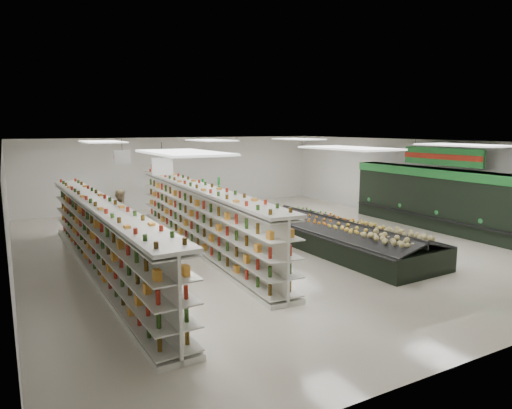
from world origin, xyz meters
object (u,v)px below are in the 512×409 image
gondola_center (199,219)px  produce_island (342,236)px  gondola_left (103,241)px  soda_endcap (207,199)px  shopper_background (122,213)px  shopper_main (247,225)px

gondola_center → produce_island: (3.58, -2.47, -0.44)m
gondola_left → soda_endcap: (5.33, 6.03, -0.14)m
produce_island → shopper_background: shopper_background is taller
produce_island → shopper_main: size_ratio=3.71×
shopper_main → soda_endcap: bearing=-135.8°
produce_island → gondola_center: bearing=145.4°
gondola_left → shopper_background: 4.17m
produce_island → soda_endcap: bearing=100.8°
produce_island → shopper_background: size_ratio=3.97×
produce_island → shopper_main: shopper_main is taller
soda_endcap → shopper_main: shopper_main is taller
shopper_main → shopper_background: shopper_main is taller
gondola_center → shopper_main: size_ratio=6.43×
gondola_left → shopper_background: gondola_left is taller
gondola_center → shopper_main: (0.88, -1.49, -0.02)m
shopper_main → shopper_background: (-2.65, 4.05, -0.05)m
shopper_main → gondola_center: bearing=-92.9°
gondola_left → shopper_background: (1.34, 3.95, -0.04)m
gondola_left → gondola_center: (3.11, 1.39, 0.03)m
gondola_left → produce_island: 6.78m
produce_island → shopper_main: (-2.70, 0.97, 0.43)m
soda_endcap → shopper_main: bearing=-102.4°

